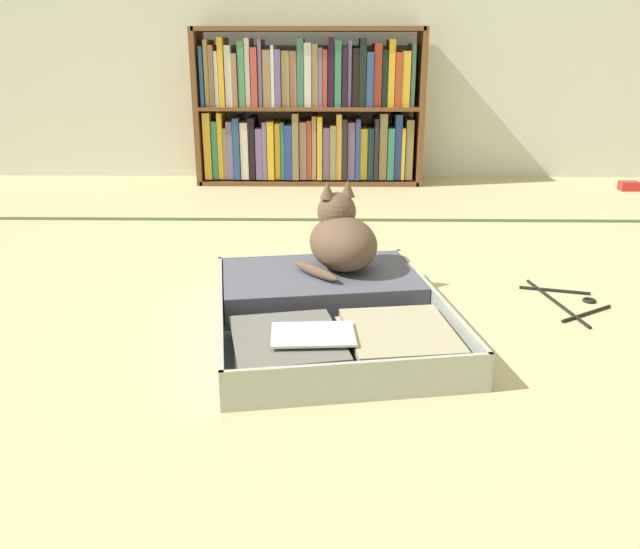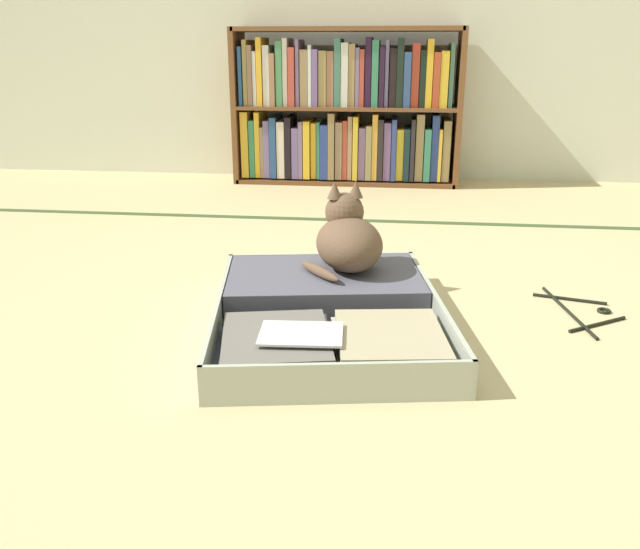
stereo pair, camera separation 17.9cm
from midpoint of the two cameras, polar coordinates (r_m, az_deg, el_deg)
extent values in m
plane|color=#CBB885|center=(1.81, 7.33, -5.75)|extent=(10.00, 10.00, 0.00)
cube|color=#3C512C|center=(3.05, 7.28, 4.60)|extent=(4.80, 0.05, 0.00)
cube|color=brown|center=(3.98, -5.72, 14.32)|extent=(0.03, 0.30, 0.86)
cube|color=brown|center=(3.91, 13.23, 13.84)|extent=(0.03, 0.30, 0.86)
cube|color=brown|center=(3.88, 3.82, 20.46)|extent=(1.26, 0.30, 0.02)
cube|color=brown|center=(3.95, 3.55, 8.18)|extent=(1.26, 0.30, 0.02)
cube|color=brown|center=(3.89, 3.68, 14.26)|extent=(1.23, 0.30, 0.02)
cube|color=gold|center=(3.99, -4.89, 11.30)|extent=(0.04, 0.25, 0.37)
cube|color=#358359|center=(3.99, -4.28, 10.98)|extent=(0.03, 0.25, 0.33)
cube|color=yellow|center=(3.99, -3.82, 11.31)|extent=(0.03, 0.25, 0.37)
cube|color=#9A7A5D|center=(3.99, -3.44, 10.71)|extent=(0.02, 0.25, 0.29)
cube|color=slate|center=(3.98, -3.04, 10.97)|extent=(0.03, 0.25, 0.33)
cube|color=#294B84|center=(3.96, -2.50, 11.07)|extent=(0.04, 0.25, 0.34)
cube|color=silver|center=(3.96, -1.84, 10.91)|extent=(0.04, 0.25, 0.32)
cube|color=black|center=(3.95, -1.23, 11.07)|extent=(0.04, 0.25, 0.35)
cube|color=slate|center=(3.94, -0.62, 10.65)|extent=(0.04, 0.25, 0.29)
cube|color=slate|center=(3.94, -0.15, 10.89)|extent=(0.02, 0.25, 0.32)
cube|color=yellow|center=(3.93, 0.36, 10.90)|extent=(0.04, 0.25, 0.33)
cube|color=gold|center=(3.94, 0.96, 10.85)|extent=(0.03, 0.25, 0.32)
cube|color=#377E5F|center=(3.94, 1.36, 10.87)|extent=(0.02, 0.25, 0.32)
cube|color=navy|center=(3.92, 1.84, 10.73)|extent=(0.04, 0.25, 0.31)
cube|color=olive|center=(3.91, 2.46, 11.19)|extent=(0.04, 0.25, 0.37)
cube|color=#95765E|center=(3.92, 3.10, 10.83)|extent=(0.04, 0.25, 0.32)
cube|color=#AB402D|center=(3.92, 3.62, 10.88)|extent=(0.03, 0.25, 0.33)
cube|color=#A17C61|center=(3.92, 4.05, 11.04)|extent=(0.02, 0.25, 0.36)
cube|color=gold|center=(3.91, 4.51, 11.00)|extent=(0.03, 0.25, 0.35)
cube|color=slate|center=(3.92, 5.07, 10.56)|extent=(0.04, 0.25, 0.29)
cube|color=#938553|center=(3.91, 5.63, 10.62)|extent=(0.03, 0.25, 0.31)
cube|color=gold|center=(3.91, 6.16, 11.06)|extent=(0.03, 0.25, 0.37)
cube|color=#282122|center=(3.91, 6.63, 10.83)|extent=(0.03, 0.25, 0.34)
cube|color=slate|center=(3.91, 7.20, 10.69)|extent=(0.04, 0.25, 0.32)
cube|color=navy|center=(3.90, 7.76, 10.79)|extent=(0.03, 0.25, 0.34)
cube|color=gold|center=(3.93, 8.26, 10.41)|extent=(0.04, 0.25, 0.29)
cube|color=#172B2E|center=(3.92, 8.83, 10.39)|extent=(0.03, 0.25, 0.29)
cube|color=#292329|center=(3.91, 9.33, 10.74)|extent=(0.02, 0.25, 0.34)
cube|color=#997F53|center=(3.92, 9.91, 10.93)|extent=(0.04, 0.25, 0.37)
cube|color=#378163|center=(3.92, 10.54, 10.31)|extent=(0.04, 0.25, 0.29)
cube|color=navy|center=(3.93, 11.17, 10.83)|extent=(0.04, 0.25, 0.37)
cube|color=yellow|center=(3.93, 11.58, 10.26)|extent=(0.02, 0.25, 0.29)
cube|color=olive|center=(3.93, 12.11, 10.58)|extent=(0.04, 0.25, 0.34)
cube|color=#274F8D|center=(3.96, -5.22, 16.76)|extent=(0.02, 0.25, 0.32)
cube|color=#9C844A|center=(3.96, -4.80, 17.03)|extent=(0.02, 0.25, 0.36)
cube|color=#916E5D|center=(3.95, -4.40, 16.83)|extent=(0.03, 0.25, 0.33)
cube|color=silver|center=(3.95, -4.01, 16.61)|extent=(0.02, 0.25, 0.30)
cube|color=gold|center=(3.94, -3.61, 17.14)|extent=(0.03, 0.25, 0.37)
cube|color=silver|center=(3.94, -3.02, 16.85)|extent=(0.04, 0.25, 0.33)
cube|color=#986E50|center=(3.92, -2.52, 16.55)|extent=(0.03, 0.25, 0.29)
cube|color=#498757|center=(3.92, -1.93, 17.01)|extent=(0.04, 0.25, 0.35)
cube|color=silver|center=(3.92, -1.41, 17.13)|extent=(0.03, 0.25, 0.36)
cube|color=#B74338|center=(3.90, -0.87, 16.77)|extent=(0.04, 0.25, 0.32)
cube|color=slate|center=(3.90, -0.37, 17.08)|extent=(0.02, 0.25, 0.36)
cube|color=#937554|center=(3.90, 0.19, 16.69)|extent=(0.04, 0.25, 0.30)
cube|color=silver|center=(3.90, 0.69, 16.86)|extent=(0.02, 0.25, 0.33)
cube|color=slate|center=(3.89, 1.11, 16.70)|extent=(0.03, 0.25, 0.31)
cube|color=#9D8650|center=(3.90, 1.77, 16.64)|extent=(0.04, 0.25, 0.30)
cube|color=#A46D52|center=(3.90, 2.43, 16.61)|extent=(0.04, 0.25, 0.30)
cube|color=#3D7361|center=(3.89, 3.04, 17.08)|extent=(0.03, 0.25, 0.36)
cube|color=silver|center=(3.89, 3.65, 16.91)|extent=(0.04, 0.25, 0.34)
cube|color=#A17E52|center=(3.89, 4.26, 16.85)|extent=(0.03, 0.25, 0.33)
cube|color=slate|center=(3.89, 4.73, 16.70)|extent=(0.02, 0.25, 0.31)
cube|color=#AA4135|center=(3.89, 5.12, 16.62)|extent=(0.02, 0.25, 0.31)
cube|color=#2A142E|center=(3.88, 5.65, 17.07)|extent=(0.03, 0.25, 0.37)
cube|color=#35805E|center=(3.88, 6.24, 16.92)|extent=(0.04, 0.25, 0.35)
cube|color=#26172A|center=(3.87, 6.81, 16.67)|extent=(0.03, 0.25, 0.32)
cube|color=slate|center=(3.88, 7.23, 16.88)|extent=(0.02, 0.25, 0.35)
cube|color=black|center=(3.88, 7.74, 16.57)|extent=(0.04, 0.25, 0.31)
cube|color=black|center=(3.87, 8.34, 16.92)|extent=(0.04, 0.25, 0.36)
cube|color=#2E4A7F|center=(3.87, 8.93, 16.37)|extent=(0.04, 0.25, 0.29)
cube|color=#AD392A|center=(3.89, 9.61, 16.67)|extent=(0.04, 0.25, 0.34)
cube|color=black|center=(3.89, 10.22, 16.39)|extent=(0.03, 0.25, 0.30)
cube|color=gold|center=(3.89, 10.78, 16.76)|extent=(0.03, 0.25, 0.36)
cube|color=#B14226|center=(3.89, 11.34, 16.23)|extent=(0.04, 0.25, 0.29)
cube|color=gold|center=(3.89, 11.98, 16.25)|extent=(0.04, 0.25, 0.30)
cube|color=#467364|center=(3.90, 12.58, 16.49)|extent=(0.02, 0.25, 0.34)
cube|color=#B2B9AA|center=(1.68, 4.19, -7.50)|extent=(0.68, 0.51, 0.01)
cube|color=#B2B9AA|center=(1.48, 5.13, -9.46)|extent=(0.61, 0.11, 0.10)
cube|color=#B2B9AA|center=(1.65, -6.37, -6.34)|extent=(0.08, 0.41, 0.10)
cube|color=#B2B9AA|center=(1.72, 14.38, -5.79)|extent=(0.08, 0.41, 0.10)
cube|color=#454C56|center=(1.67, 4.20, -7.19)|extent=(0.65, 0.48, 0.01)
cube|color=#B2B9AA|center=(2.05, 2.87, -2.35)|extent=(0.68, 0.51, 0.01)
cube|color=#B2B9AA|center=(2.22, 2.41, 0.57)|extent=(0.61, 0.11, 0.10)
cube|color=#B2B9AA|center=(2.03, -5.67, -1.35)|extent=(0.08, 0.41, 0.10)
cube|color=#B2B9AA|center=(2.09, 11.22, -1.07)|extent=(0.08, 0.41, 0.10)
cube|color=#454C56|center=(2.05, 2.88, -2.09)|extent=(0.65, 0.48, 0.01)
cylinder|color=black|center=(1.86, 3.47, -4.33)|extent=(0.59, 0.11, 0.02)
cube|color=#183024|center=(1.65, -0.60, -6.97)|extent=(0.31, 0.34, 0.02)
cube|color=gray|center=(1.65, -0.68, -6.10)|extent=(0.31, 0.36, 0.02)
cube|color=slate|center=(1.64, -0.74, -5.53)|extent=(0.32, 0.36, 0.02)
cube|color=#A7A783|center=(1.69, 8.94, -6.74)|extent=(0.31, 0.38, 0.01)
cube|color=#1C2830|center=(1.68, 9.28, -6.45)|extent=(0.30, 0.35, 0.01)
cube|color=#A69D91|center=(1.69, 9.00, -5.78)|extent=(0.32, 0.35, 0.01)
cube|color=tan|center=(1.67, 9.20, -5.37)|extent=(0.31, 0.34, 0.02)
cube|color=silver|center=(1.62, 1.52, -5.22)|extent=(0.21, 0.16, 0.01)
cube|color=#555565|center=(2.03, 2.89, -1.06)|extent=(0.64, 0.47, 0.09)
torus|color=white|center=(2.05, 1.32, 0.25)|extent=(0.12, 0.12, 0.01)
cylinder|color=black|center=(2.20, -1.97, 0.41)|extent=(0.02, 0.02, 0.09)
cylinder|color=black|center=(2.23, 6.79, 0.53)|extent=(0.02, 0.02, 0.09)
cube|color=white|center=(1.48, -2.11, -9.85)|extent=(0.04, 0.01, 0.02)
cube|color=green|center=(1.47, 0.65, -8.85)|extent=(0.04, 0.01, 0.03)
ellipsoid|color=brown|center=(2.03, 5.07, 2.61)|extent=(0.28, 0.32, 0.17)
ellipsoid|color=brown|center=(2.11, 4.43, 2.19)|extent=(0.16, 0.14, 0.09)
sphere|color=brown|center=(2.06, 4.63, 5.40)|extent=(0.12, 0.12, 0.12)
cone|color=brown|center=(2.05, 5.64, 7.37)|extent=(0.05, 0.05, 0.05)
cone|color=brown|center=(2.03, 3.82, 7.30)|extent=(0.05, 0.05, 0.05)
sphere|color=#E0CD4B|center=(2.11, 4.80, 5.93)|extent=(0.02, 0.02, 0.02)
sphere|color=#E0CD4B|center=(2.10, 3.65, 5.88)|extent=(0.02, 0.02, 0.02)
ellipsoid|color=brown|center=(1.98, 2.53, 0.25)|extent=(0.15, 0.17, 0.03)
cylinder|color=black|center=(2.14, 22.98, -3.00)|extent=(0.08, 0.40, 0.01)
cylinder|color=black|center=(2.24, 22.98, -2.01)|extent=(0.22, 0.07, 0.01)
cylinder|color=black|center=(2.08, 25.24, -3.98)|extent=(0.19, 0.13, 0.01)
torus|color=black|center=(2.19, 25.59, -2.89)|extent=(0.05, 0.05, 0.01)
camera|label=1|loc=(0.09, -87.26, 0.94)|focal=36.91mm
camera|label=2|loc=(0.09, 92.74, -0.94)|focal=36.91mm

